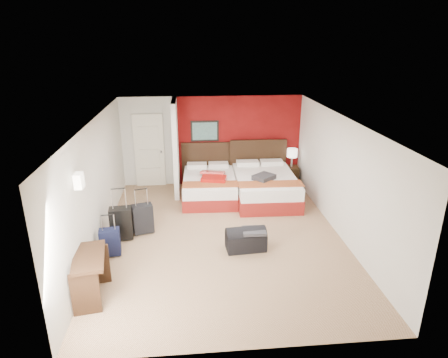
{
  "coord_description": "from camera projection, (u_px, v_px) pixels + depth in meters",
  "views": [
    {
      "loc": [
        -0.65,
        -7.38,
        4.03
      ],
      "look_at": [
        0.11,
        0.8,
        1.0
      ],
      "focal_mm": 31.23,
      "sensor_mm": 36.0,
      "label": 1
    }
  ],
  "objects": [
    {
      "name": "jacket_draped",
      "position": [
        254.0,
        231.0,
        7.64
      ],
      "size": [
        0.46,
        0.39,
        0.06
      ],
      "primitive_type": "cube",
      "rotation": [
        0.0,
        0.0,
        -0.03
      ],
      "color": "#343438",
      "rests_on": "duffel_bag"
    },
    {
      "name": "jacket_bundle",
      "position": [
        264.0,
        177.0,
        9.7
      ],
      "size": [
        0.64,
        0.63,
        0.12
      ],
      "primitive_type": "cube",
      "rotation": [
        0.0,
        0.0,
        0.71
      ],
      "color": "#343439",
      "rests_on": "bed_right"
    },
    {
      "name": "red_accent_panel",
      "position": [
        238.0,
        140.0,
        10.99
      ],
      "size": [
        3.5,
        0.04,
        2.5
      ],
      "primitive_type": "cube",
      "color": "maroon",
      "rests_on": "ground"
    },
    {
      "name": "entry_door",
      "position": [
        149.0,
        151.0,
        10.83
      ],
      "size": [
        0.82,
        0.06,
        2.05
      ],
      "primitive_type": "cube",
      "color": "silver",
      "rests_on": "ground"
    },
    {
      "name": "nightstand",
      "position": [
        291.0,
        176.0,
        11.08
      ],
      "size": [
        0.44,
        0.44,
        0.56
      ],
      "primitive_type": "cube",
      "rotation": [
        0.0,
        0.0,
        -0.1
      ],
      "color": "black",
      "rests_on": "ground"
    },
    {
      "name": "ground",
      "position": [
        222.0,
        236.0,
        8.34
      ],
      "size": [
        6.5,
        6.5,
        0.0
      ],
      "primitive_type": "plane",
      "color": "tan",
      "rests_on": "ground"
    },
    {
      "name": "suitcase_charcoal",
      "position": [
        143.0,
        220.0,
        8.36
      ],
      "size": [
        0.48,
        0.37,
        0.63
      ],
      "primitive_type": "cube",
      "rotation": [
        0.0,
        0.0,
        0.28
      ],
      "color": "black",
      "rests_on": "ground"
    },
    {
      "name": "room_walls",
      "position": [
        157.0,
        162.0,
        9.11
      ],
      "size": [
        5.02,
        6.52,
        2.5
      ],
      "color": "silver",
      "rests_on": "ground"
    },
    {
      "name": "suitcase_navy",
      "position": [
        110.0,
        243.0,
        7.51
      ],
      "size": [
        0.41,
        0.28,
        0.53
      ],
      "primitive_type": "cube",
      "rotation": [
        0.0,
        0.0,
        0.12
      ],
      "color": "black",
      "rests_on": "ground"
    },
    {
      "name": "table_lamp",
      "position": [
        292.0,
        158.0,
        10.89
      ],
      "size": [
        0.37,
        0.37,
        0.52
      ],
      "primitive_type": "cylinder",
      "rotation": [
        0.0,
        0.0,
        -0.35
      ],
      "color": "silver",
      "rests_on": "nightstand"
    },
    {
      "name": "suitcase_black",
      "position": [
        121.0,
        224.0,
        8.1
      ],
      "size": [
        0.48,
        0.33,
        0.68
      ],
      "primitive_type": "cube",
      "rotation": [
        0.0,
        0.0,
        0.1
      ],
      "color": "black",
      "rests_on": "ground"
    },
    {
      "name": "red_suitcase_open",
      "position": [
        213.0,
        176.0,
        10.02
      ],
      "size": [
        0.79,
        0.96,
        0.11
      ],
      "primitive_type": "cube",
      "rotation": [
        0.0,
        0.0,
        -0.23
      ],
      "color": "#AF140F",
      "rests_on": "bed_left"
    },
    {
      "name": "duffel_bag",
      "position": [
        246.0,
        240.0,
        7.76
      ],
      "size": [
        0.81,
        0.48,
        0.4
      ],
      "primitive_type": "cube",
      "rotation": [
        0.0,
        0.0,
        0.08
      ],
      "color": "black",
      "rests_on": "ground"
    },
    {
      "name": "bed_right",
      "position": [
        265.0,
        187.0,
        10.12
      ],
      "size": [
        1.58,
        2.22,
        0.65
      ],
      "primitive_type": "cube",
      "rotation": [
        0.0,
        0.0,
        -0.02
      ],
      "color": "white",
      "rests_on": "ground"
    },
    {
      "name": "partition_wall",
      "position": [
        176.0,
        148.0,
        10.26
      ],
      "size": [
        0.12,
        1.2,
        2.5
      ],
      "primitive_type": "cube",
      "color": "silver",
      "rests_on": "ground"
    },
    {
      "name": "bed_left",
      "position": [
        209.0,
        187.0,
        10.22
      ],
      "size": [
        1.43,
        1.99,
        0.58
      ],
      "primitive_type": "cube",
      "rotation": [
        0.0,
        0.0,
        -0.03
      ],
      "color": "white",
      "rests_on": "ground"
    },
    {
      "name": "desk",
      "position": [
        91.0,
        277.0,
        6.24
      ],
      "size": [
        0.62,
        1.01,
        0.79
      ],
      "primitive_type": "cube",
      "rotation": [
        0.0,
        0.0,
        0.17
      ],
      "color": "black",
      "rests_on": "ground"
    }
  ]
}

